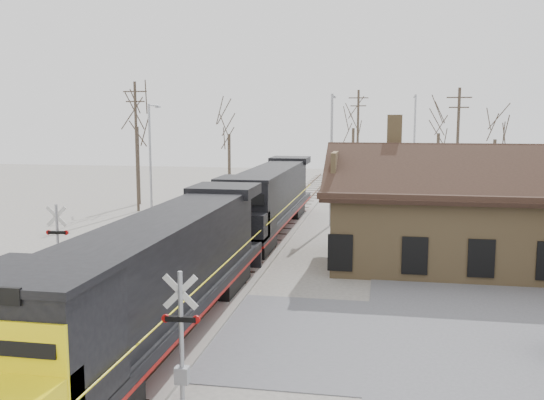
% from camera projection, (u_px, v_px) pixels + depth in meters
% --- Properties ---
extents(ground, '(140.00, 140.00, 0.00)m').
position_uv_depth(ground, '(176.00, 328.00, 22.51)').
color(ground, '#A9A398').
rests_on(ground, ground).
extents(road, '(60.00, 9.00, 0.03)m').
position_uv_depth(road, '(176.00, 327.00, 22.51)').
color(road, '#5B5B60').
rests_on(road, ground).
extents(track_main, '(3.40, 90.00, 0.24)m').
position_uv_depth(track_main, '(258.00, 244.00, 37.12)').
color(track_main, '#A9A398').
rests_on(track_main, ground).
extents(track_siding, '(3.40, 90.00, 0.24)m').
position_uv_depth(track_siding, '(188.00, 241.00, 37.93)').
color(track_siding, '#A9A398').
rests_on(track_siding, ground).
extents(depot, '(15.20, 9.31, 7.90)m').
position_uv_depth(depot, '(470.00, 220.00, 31.74)').
color(depot, '#9A7C4F').
rests_on(depot, ground).
extents(locomotive_lead, '(3.05, 20.43, 4.53)m').
position_uv_depth(locomotive_lead, '(153.00, 281.00, 20.11)').
color(locomotive_lead, black).
rests_on(locomotive_lead, ground).
extents(locomotive_trailing, '(3.05, 20.43, 4.29)m').
position_uv_depth(locomotive_trailing, '(269.00, 199.00, 40.28)').
color(locomotive_trailing, black).
rests_on(locomotive_trailing, ground).
extents(crossbuck_near, '(1.07, 0.28, 3.73)m').
position_uv_depth(crossbuck_near, '(181.00, 342.00, 16.28)').
color(crossbuck_near, '#A5A8AD').
rests_on(crossbuck_near, ground).
extents(crossbuck_far, '(1.08, 0.28, 3.78)m').
position_uv_depth(crossbuck_far, '(58.00, 246.00, 28.18)').
color(crossbuck_far, '#A5A8AD').
rests_on(crossbuck_far, ground).
extents(streetlight_a, '(0.25, 2.04, 8.67)m').
position_uv_depth(streetlight_a, '(151.00, 158.00, 42.61)').
color(streetlight_a, '#A5A8AD').
rests_on(streetlight_a, ground).
extents(streetlight_b, '(0.25, 2.04, 9.38)m').
position_uv_depth(streetlight_b, '(332.00, 153.00, 43.11)').
color(streetlight_b, '#A5A8AD').
rests_on(streetlight_b, ground).
extents(streetlight_c, '(0.25, 2.04, 9.77)m').
position_uv_depth(streetlight_c, '(414.00, 143.00, 54.91)').
color(streetlight_c, '#A5A8AD').
rests_on(streetlight_c, ground).
extents(utility_pole_a, '(2.00, 0.24, 10.61)m').
position_uv_depth(utility_pole_a, '(137.00, 144.00, 49.57)').
color(utility_pole_a, '#382D23').
rests_on(utility_pole_a, ground).
extents(utility_pole_b, '(2.00, 0.24, 10.47)m').
position_uv_depth(utility_pole_b, '(358.00, 139.00, 61.93)').
color(utility_pole_b, '#382D23').
rests_on(utility_pole_b, ground).
extents(utility_pole_c, '(2.00, 0.24, 10.14)m').
position_uv_depth(utility_pole_c, '(457.00, 147.00, 49.89)').
color(utility_pole_c, '#382D23').
rests_on(utility_pole_c, ground).
extents(tree_a, '(4.61, 4.61, 11.30)m').
position_uv_depth(tree_a, '(137.00, 114.00, 53.23)').
color(tree_a, '#382D23').
rests_on(tree_a, ground).
extents(tree_b, '(4.03, 4.03, 9.86)m').
position_uv_depth(tree_b, '(229.00, 124.00, 61.16)').
color(tree_b, '#382D23').
rests_on(tree_b, ground).
extents(tree_c, '(4.33, 4.33, 10.61)m').
position_uv_depth(tree_c, '(353.00, 119.00, 68.62)').
color(tree_c, '#382D23').
rests_on(tree_c, ground).
extents(tree_d, '(4.07, 4.07, 9.98)m').
position_uv_depth(tree_d, '(439.00, 123.00, 61.65)').
color(tree_d, '#382D23').
rests_on(tree_d, ground).
extents(tree_e, '(3.75, 3.75, 9.18)m').
position_uv_depth(tree_e, '(495.00, 130.00, 58.27)').
color(tree_e, '#382D23').
rests_on(tree_e, ground).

